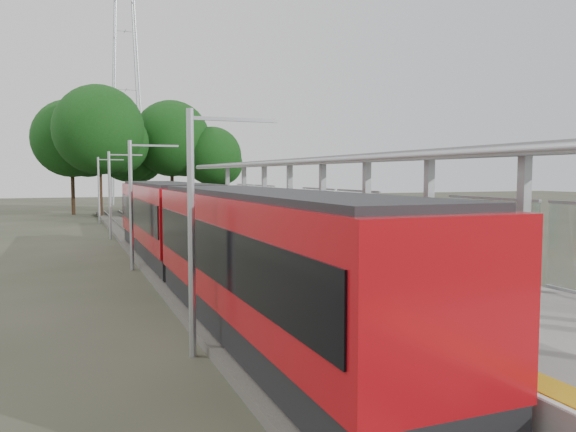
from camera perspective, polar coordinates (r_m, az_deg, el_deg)
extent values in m
cube|color=#59544C|center=(25.66, -11.77, -4.53)|extent=(3.00, 70.00, 0.24)
cube|color=gray|center=(26.73, -2.22, -3.27)|extent=(6.00, 50.00, 1.00)
cube|color=gold|center=(25.94, -7.55, -2.40)|extent=(0.60, 50.00, 0.02)
cube|color=#9EA0A5|center=(50.78, -11.63, 1.45)|extent=(6.00, 0.10, 1.20)
cube|color=black|center=(13.32, -2.09, -10.30)|extent=(2.50, 13.50, 0.70)
cube|color=#A40B12|center=(13.01, -2.11, -3.47)|extent=(2.65, 13.50, 2.50)
cube|color=black|center=(13.00, -2.11, -3.25)|extent=(2.72, 12.96, 1.20)
cube|color=black|center=(12.90, -2.12, 2.27)|extent=(2.40, 12.82, 0.15)
cube|color=#0C7E79|center=(13.54, 3.34, -3.81)|extent=(0.04, 1.30, 2.00)
cylinder|color=black|center=(9.33, 8.24, -18.80)|extent=(2.20, 0.70, 0.70)
cube|color=black|center=(26.81, -12.24, -3.02)|extent=(2.50, 13.50, 0.70)
cube|color=#A40B12|center=(26.66, -12.30, 0.39)|extent=(2.65, 13.50, 2.50)
cube|color=black|center=(26.66, -12.30, 0.50)|extent=(2.72, 12.96, 1.20)
cube|color=black|center=(26.60, -12.34, 3.19)|extent=(2.40, 12.83, 0.15)
cube|color=#0C7E79|center=(26.92, -9.44, 0.15)|extent=(0.04, 1.30, 2.00)
cylinder|color=black|center=(22.25, -10.23, -5.25)|extent=(2.20, 0.70, 0.70)
cube|color=black|center=(19.78, -8.96, -1.60)|extent=(2.30, 0.80, 2.40)
cube|color=#9EA0A5|center=(15.47, 22.78, -0.70)|extent=(0.25, 0.25, 3.50)
cube|color=#9EA0A5|center=(18.53, 14.10, 0.26)|extent=(0.25, 0.25, 3.50)
cube|color=#9EA0A5|center=(21.89, 7.98, 0.94)|extent=(0.25, 0.25, 3.50)
cube|color=#9EA0A5|center=(25.44, 3.52, 1.43)|extent=(0.25, 0.25, 3.50)
cube|color=#9EA0A5|center=(29.11, 0.17, 1.79)|extent=(0.25, 0.25, 3.50)
cube|color=#9EA0A5|center=(32.85, -2.42, 2.07)|extent=(0.25, 0.25, 3.50)
cube|color=#9EA0A5|center=(36.65, -4.48, 2.28)|extent=(0.25, 0.25, 3.50)
cube|color=#9EA0A5|center=(40.49, -6.16, 2.46)|extent=(0.25, 0.25, 3.50)
cube|color=gray|center=(23.44, 4.74, 5.66)|extent=(3.20, 38.00, 0.16)
cylinder|color=#9EA0A5|center=(22.80, 1.23, 5.51)|extent=(0.24, 38.00, 0.24)
cube|color=silver|center=(17.45, 19.78, -1.91)|extent=(0.05, 3.70, 2.20)
cube|color=silver|center=(24.01, 7.06, -0.08)|extent=(0.05, 3.70, 2.20)
cube|color=silver|center=(27.58, 3.07, 0.51)|extent=(0.05, 3.70, 2.20)
cube|color=silver|center=(34.99, -2.42, 1.30)|extent=(0.05, 3.70, 2.20)
cube|color=silver|center=(38.79, -4.36, 1.58)|extent=(0.05, 3.70, 2.20)
cylinder|color=#382316|center=(59.66, -21.01, 2.54)|extent=(0.36, 0.36, 5.03)
sphere|color=#144915|center=(59.75, -21.14, 7.37)|extent=(7.65, 7.65, 7.65)
cylinder|color=#382316|center=(54.32, -18.53, 2.64)|extent=(0.36, 0.36, 5.37)
sphere|color=#144915|center=(54.45, -18.66, 8.30)|extent=(8.17, 8.17, 8.17)
cylinder|color=#382316|center=(61.20, -15.84, 2.37)|extent=(0.36, 0.36, 4.34)
sphere|color=#144915|center=(61.23, -15.92, 6.44)|extent=(6.60, 6.60, 6.60)
cylinder|color=#382316|center=(59.01, -11.68, 2.76)|extent=(0.36, 0.36, 5.11)
sphere|color=#144915|center=(59.11, -11.76, 7.71)|extent=(7.77, 7.77, 7.77)
cylinder|color=#382316|center=(58.46, -7.66, 2.22)|extent=(0.36, 0.36, 3.94)
sphere|color=#144915|center=(58.45, -7.70, 6.08)|extent=(5.98, 5.98, 5.98)
cylinder|color=#9EA0A5|center=(12.33, -9.79, -1.85)|extent=(0.16, 0.16, 5.40)
cube|color=#9EA0A5|center=(12.56, -5.40, 9.73)|extent=(2.00, 0.08, 0.08)
cylinder|color=#9EA0A5|center=(24.16, -15.66, 1.01)|extent=(0.16, 0.16, 5.40)
cube|color=#9EA0A5|center=(24.28, -13.41, 6.97)|extent=(2.00, 0.08, 0.08)
cylinder|color=#9EA0A5|center=(36.11, -17.66, 1.99)|extent=(0.16, 0.16, 5.40)
cube|color=#9EA0A5|center=(36.19, -16.16, 5.98)|extent=(2.00, 0.08, 0.08)
cylinder|color=#9EA0A5|center=(48.08, -18.66, 2.48)|extent=(0.16, 0.16, 5.40)
cube|color=#9EA0A5|center=(48.14, -17.54, 5.48)|extent=(2.00, 0.08, 0.08)
cube|color=#0F1D4F|center=(17.66, 19.38, -4.11)|extent=(1.09, 1.74, 0.07)
cube|color=#0F1D4F|center=(17.47, 18.85, -3.08)|extent=(0.69, 1.58, 0.61)
cube|color=#9EA0A5|center=(17.20, 20.82, -5.23)|extent=(0.44, 0.23, 0.49)
cube|color=#9EA0A5|center=(18.20, 17.97, -4.65)|extent=(0.44, 0.23, 0.49)
cube|color=#0F1D4F|center=(18.04, 17.48, -3.92)|extent=(0.64, 1.69, 0.07)
cube|color=#0F1D4F|center=(17.86, 16.95, -2.92)|extent=(0.21, 1.65, 0.60)
cube|color=#9EA0A5|center=(17.57, 18.82, -5.00)|extent=(0.44, 0.10, 0.48)
cube|color=#9EA0A5|center=(18.58, 16.17, -4.44)|extent=(0.44, 0.10, 0.48)
cube|color=#0F1D4F|center=(34.14, -3.34, -0.06)|extent=(0.90, 1.51, 0.06)
cube|color=#0F1D4F|center=(34.06, -3.65, 0.42)|extent=(0.55, 1.39, 0.53)
cube|color=#9EA0A5|center=(33.61, -3.03, -0.51)|extent=(0.38, 0.19, 0.43)
cube|color=#9EA0A5|center=(34.71, -3.64, -0.36)|extent=(0.38, 0.19, 0.43)
cylinder|color=beige|center=(27.12, -0.30, -0.41)|extent=(0.42, 0.42, 1.59)
cube|color=red|center=(27.06, -0.30, 1.61)|extent=(0.37, 0.20, 0.27)
cylinder|color=#9EA0A5|center=(28.68, -0.24, -0.87)|extent=(0.52, 0.52, 0.88)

